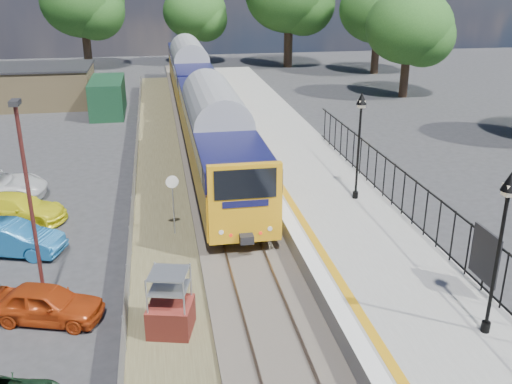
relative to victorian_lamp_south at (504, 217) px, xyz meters
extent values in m
plane|color=#2D2D30|center=(-5.50, 4.00, -4.30)|extent=(120.00, 120.00, 0.00)
cube|color=#473F38|center=(-5.50, 14.00, -4.20)|extent=(3.40, 80.00, 0.20)
cube|color=#4C472D|center=(-8.40, 12.00, -4.27)|extent=(2.60, 70.00, 0.06)
cube|color=brown|center=(-6.22, 14.00, -4.08)|extent=(0.07, 80.00, 0.14)
cube|color=brown|center=(-4.78, 14.00, -4.08)|extent=(0.07, 80.00, 0.14)
cube|color=gray|center=(-1.30, 12.00, -3.85)|extent=(5.00, 70.00, 0.90)
cube|color=silver|center=(-3.55, 12.00, -3.39)|extent=(0.50, 70.00, 0.01)
cube|color=orange|center=(-3.05, 12.00, -3.39)|extent=(0.30, 70.00, 0.01)
cylinder|color=black|center=(0.00, 0.00, -3.25)|extent=(0.24, 0.24, 0.30)
cylinder|color=black|center=(0.00, 0.00, -1.40)|extent=(0.10, 0.10, 3.70)
cube|color=black|center=(0.00, 0.00, 0.55)|extent=(0.08, 0.08, 0.30)
cube|color=beige|center=(0.00, 0.00, 0.72)|extent=(0.26, 0.26, 0.30)
cone|color=black|center=(0.00, 0.00, 0.95)|extent=(0.44, 0.44, 0.50)
cylinder|color=black|center=(-0.20, 10.00, -3.25)|extent=(0.24, 0.24, 0.30)
cylinder|color=black|center=(-0.20, 10.00, -1.40)|extent=(0.10, 0.10, 3.70)
cube|color=black|center=(-0.20, 10.00, 0.55)|extent=(0.08, 0.08, 0.30)
cube|color=beige|center=(-0.20, 10.00, 0.72)|extent=(0.26, 0.26, 0.30)
cone|color=black|center=(-0.20, 10.00, 0.95)|extent=(0.44, 0.44, 0.50)
cube|color=black|center=(1.05, 6.50, -1.65)|extent=(0.05, 26.00, 0.05)
cube|color=black|center=(1.00, 2.00, -2.20)|extent=(0.08, 1.40, 1.60)
cube|color=#957F54|center=(-17.50, 36.00, -2.80)|extent=(8.00, 6.00, 3.00)
cube|color=black|center=(-17.50, 36.00, -1.25)|extent=(8.20, 6.20, 0.15)
cube|color=#163D25|center=(-12.00, 32.00, -3.00)|extent=(2.40, 6.00, 2.60)
cylinder|color=#332319|center=(-15.50, 54.00, -2.37)|extent=(0.88, 0.88, 3.85)
ellipsoid|color=#23501A|center=(-15.50, 54.00, 2.85)|extent=(8.80, 8.80, 7.48)
cylinder|color=#332319|center=(-3.50, 56.00, -2.72)|extent=(0.72, 0.72, 3.15)
ellipsoid|color=#23501A|center=(-3.50, 56.00, 1.55)|extent=(7.20, 7.20, 6.12)
cylinder|color=#332319|center=(6.50, 52.00, -2.20)|extent=(0.96, 0.96, 4.20)
cylinder|color=#332319|center=(14.50, 46.00, -2.55)|extent=(0.80, 0.80, 3.50)
ellipsoid|color=#23501A|center=(14.50, 46.00, 2.20)|extent=(8.00, 8.00, 6.80)
cylinder|color=#332319|center=(12.50, 34.00, -2.72)|extent=(0.72, 0.72, 3.15)
ellipsoid|color=#23501A|center=(12.50, 34.00, 1.55)|extent=(7.20, 7.20, 6.12)
cube|color=orange|center=(-5.50, 17.02, -2.61)|extent=(2.80, 20.00, 1.90)
cube|color=#10113D|center=(-5.50, 17.02, -1.31)|extent=(2.82, 20.00, 0.90)
cube|color=black|center=(-5.50, 17.02, -1.31)|extent=(2.82, 18.00, 0.70)
cube|color=black|center=(-5.50, 17.02, -3.79)|extent=(2.00, 18.00, 0.45)
cube|color=orange|center=(-5.50, 37.62, -2.61)|extent=(2.80, 20.00, 1.90)
cube|color=#10113D|center=(-5.50, 37.62, -1.31)|extent=(2.82, 20.00, 0.90)
cube|color=black|center=(-5.50, 37.62, -1.31)|extent=(2.82, 18.00, 0.70)
cube|color=black|center=(-5.50, 37.62, -3.79)|extent=(2.00, 18.00, 0.45)
cube|color=black|center=(-5.50, 6.81, -1.26)|extent=(2.24, 0.04, 1.10)
cube|color=maroon|center=(-8.38, 2.78, -3.82)|extent=(1.53, 1.53, 0.97)
cylinder|color=#999EA3|center=(-8.00, 9.55, -3.14)|extent=(0.06, 0.06, 2.32)
cylinder|color=silver|center=(-8.00, 9.50, -1.98)|extent=(0.52, 0.11, 0.52)
cylinder|color=#441916|center=(-12.25, 4.61, -0.99)|extent=(0.12, 0.12, 6.62)
cube|color=black|center=(-12.25, 4.61, 2.37)|extent=(0.25, 0.50, 0.15)
imported|color=#AE3910|center=(-12.11, 4.06, -3.71)|extent=(3.71, 2.36, 1.18)
imported|color=#165389|center=(-14.10, 8.92, -3.67)|extent=(4.06, 2.47, 1.26)
imported|color=yellow|center=(-14.55, 12.05, -3.69)|extent=(4.48, 2.85, 1.21)
camera|label=1|loc=(-8.40, -11.80, 5.71)|focal=40.00mm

